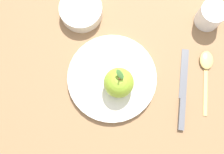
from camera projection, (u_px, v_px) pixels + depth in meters
ground_plane at (131, 77)px, 0.66m from camera, size 2.40×2.40×0.00m
dinner_plate at (112, 78)px, 0.65m from camera, size 0.22×0.22×0.02m
apple at (119, 83)px, 0.61m from camera, size 0.07×0.07×0.09m
side_bowl at (81, 10)px, 0.68m from camera, size 0.11×0.11×0.04m
cup at (211, 15)px, 0.66m from camera, size 0.07×0.07×0.06m
knife at (183, 96)px, 0.65m from camera, size 0.21×0.02×0.01m
spoon at (206, 67)px, 0.66m from camera, size 0.17×0.04×0.01m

